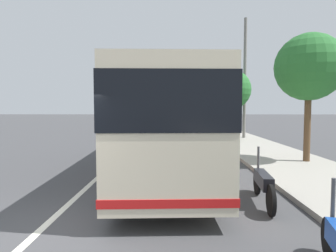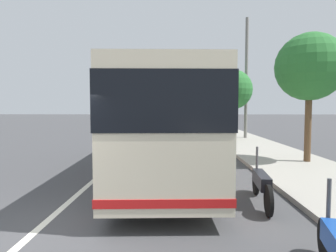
% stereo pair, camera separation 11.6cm
% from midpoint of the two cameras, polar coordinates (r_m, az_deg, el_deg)
% --- Properties ---
extents(ground_plane, '(220.00, 220.00, 0.00)m').
position_cam_midpoint_polar(ground_plane, '(5.93, -25.90, -19.32)').
color(ground_plane, '#424244').
extents(sidewalk_curb, '(110.00, 3.60, 0.14)m').
position_cam_midpoint_polar(sidewalk_curb, '(15.73, 18.23, -4.72)').
color(sidewalk_curb, '#9E998E').
rests_on(sidewalk_curb, ground).
extents(lane_divider_line, '(110.00, 0.16, 0.01)m').
position_cam_midpoint_polar(lane_divider_line, '(15.24, -8.62, -5.10)').
color(lane_divider_line, silver).
rests_on(lane_divider_line, ground).
extents(coach_bus, '(10.57, 3.01, 3.27)m').
position_cam_midpoint_polar(coach_bus, '(10.12, -1.15, 1.43)').
color(coach_bus, beige).
rests_on(coach_bus, ground).
extents(motorcycle_nearest_curb, '(2.23, 0.36, 1.28)m').
position_cam_midpoint_polar(motorcycle_nearest_curb, '(7.29, 17.97, -10.89)').
color(motorcycle_nearest_curb, black).
rests_on(motorcycle_nearest_curb, ground).
extents(car_far_distant, '(4.53, 2.15, 1.47)m').
position_cam_midpoint_polar(car_far_distant, '(27.29, -7.92, 0.13)').
color(car_far_distant, silver).
rests_on(car_far_distant, ground).
extents(car_oncoming, '(4.70, 1.98, 1.39)m').
position_cam_midpoint_polar(car_oncoming, '(39.64, -0.09, 1.15)').
color(car_oncoming, gold).
rests_on(car_oncoming, ground).
extents(car_ahead_same_lane, '(4.06, 1.96, 1.46)m').
position_cam_midpoint_polar(car_ahead_same_lane, '(32.40, -6.97, 0.63)').
color(car_ahead_same_lane, navy).
rests_on(car_ahead_same_lane, ground).
extents(roadside_tree_mid_block, '(2.67, 2.67, 5.26)m').
position_cam_midpoint_polar(roadside_tree_mid_block, '(12.89, 26.02, 10.39)').
color(roadside_tree_mid_block, brown).
rests_on(roadside_tree_mid_block, ground).
extents(roadside_tree_far_block, '(2.75, 2.75, 4.96)m').
position_cam_midpoint_polar(roadside_tree_far_block, '(20.38, 12.23, 6.98)').
color(roadside_tree_far_block, brown).
rests_on(roadside_tree_far_block, ground).
extents(utility_pole, '(0.22, 0.22, 8.77)m').
position_cam_midpoint_polar(utility_pole, '(21.74, 14.88, 8.95)').
color(utility_pole, slate).
rests_on(utility_pole, ground).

